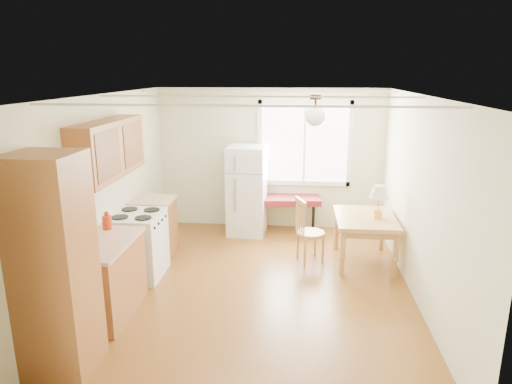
# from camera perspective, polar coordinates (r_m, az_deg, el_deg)

# --- Properties ---
(room_shell) EXTENTS (4.60, 5.60, 2.62)m
(room_shell) POSITION_cam_1_polar(r_m,az_deg,el_deg) (5.75, 0.20, -0.53)
(room_shell) COLOR #5B3312
(room_shell) RESTS_ON ground
(kitchen_run) EXTENTS (0.65, 3.40, 2.20)m
(kitchen_run) POSITION_cam_1_polar(r_m,az_deg,el_deg) (5.71, -17.93, -5.73)
(kitchen_run) COLOR brown
(kitchen_run) RESTS_ON ground
(window_unit) EXTENTS (1.64, 0.05, 1.51)m
(window_unit) POSITION_cam_1_polar(r_m,az_deg,el_deg) (8.09, 6.09, 6.07)
(window_unit) COLOR white
(window_unit) RESTS_ON room_shell
(pendant_light) EXTENTS (0.26, 0.26, 0.40)m
(pendant_light) POSITION_cam_1_polar(r_m,az_deg,el_deg) (5.95, 7.39, 9.53)
(pendant_light) COLOR #312016
(pendant_light) RESTS_ON room_shell
(refrigerator) EXTENTS (0.67, 0.68, 1.55)m
(refrigerator) POSITION_cam_1_polar(r_m,az_deg,el_deg) (7.90, -1.15, 0.20)
(refrigerator) COLOR white
(refrigerator) RESTS_ON ground
(bench) EXTENTS (1.41, 0.62, 0.63)m
(bench) POSITION_cam_1_polar(r_m,az_deg,el_deg) (8.05, 3.15, -1.08)
(bench) COLOR maroon
(bench) RESTS_ON ground
(dining_table) EXTENTS (0.87, 1.15, 0.72)m
(dining_table) POSITION_cam_1_polar(r_m,az_deg,el_deg) (6.91, 13.46, -3.81)
(dining_table) COLOR #9E733D
(dining_table) RESTS_ON ground
(chair) EXTENTS (0.47, 0.47, 0.96)m
(chair) POSITION_cam_1_polar(r_m,az_deg,el_deg) (6.81, 6.17, -4.30)
(chair) COLOR #9E733D
(chair) RESTS_ON ground
(table_lamp) EXTENTS (0.28, 0.28, 0.49)m
(table_lamp) POSITION_cam_1_polar(r_m,az_deg,el_deg) (6.76, 15.14, -0.30)
(table_lamp) COLOR gold
(table_lamp) RESTS_ON dining_table
(coffee_maker) EXTENTS (0.19, 0.24, 0.34)m
(coffee_maker) POSITION_cam_1_polar(r_m,az_deg,el_deg) (5.07, -21.15, -6.41)
(coffee_maker) COLOR black
(coffee_maker) RESTS_ON kitchen_run
(kettle) EXTENTS (0.12, 0.12, 0.23)m
(kettle) POSITION_cam_1_polar(r_m,az_deg,el_deg) (5.88, -18.11, -3.56)
(kettle) COLOR red
(kettle) RESTS_ON kitchen_run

